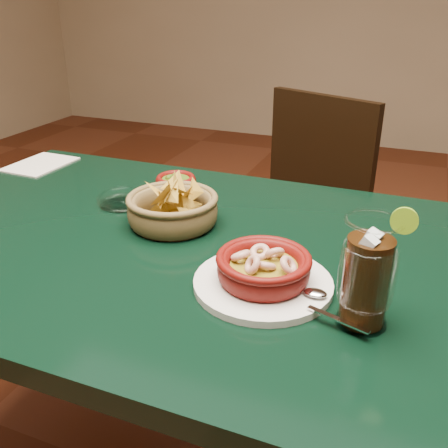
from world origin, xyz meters
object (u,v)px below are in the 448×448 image
at_px(dining_table, 165,279).
at_px(dining_chair, 294,223).
at_px(cola_drink, 367,274).
at_px(shrimp_plate, 264,271).
at_px(chip_basket, 173,209).

bearing_deg(dining_table, dining_chair, 81.75).
relative_size(dining_table, cola_drink, 6.37).
xyz_separation_m(dining_table, cola_drink, (0.41, -0.14, 0.18)).
xyz_separation_m(dining_table, dining_chair, (0.10, 0.70, -0.16)).
relative_size(dining_table, shrimp_plate, 4.06).
relative_size(dining_table, chip_basket, 5.46).
bearing_deg(cola_drink, chip_basket, 153.90).
height_order(dining_chair, cola_drink, cola_drink).
bearing_deg(chip_basket, shrimp_plate, -33.08).
bearing_deg(shrimp_plate, cola_drink, -13.73).
bearing_deg(dining_chair, dining_table, -98.25).
bearing_deg(cola_drink, dining_table, 160.69).
bearing_deg(dining_table, chip_basket, 95.11).
height_order(dining_table, shrimp_plate, shrimp_plate).
bearing_deg(dining_chair, shrimp_plate, -80.09).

